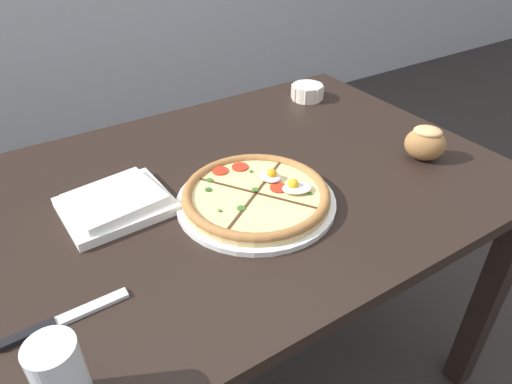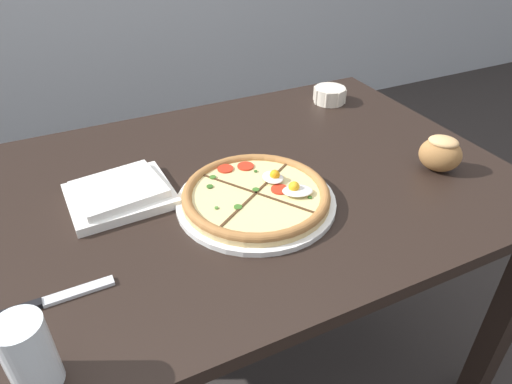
# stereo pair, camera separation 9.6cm
# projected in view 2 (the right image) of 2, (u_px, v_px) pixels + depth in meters

# --- Properties ---
(ground_plane) EXTENTS (12.00, 12.00, 0.00)m
(ground_plane) POSITION_uv_depth(u_px,v_px,m) (215.00, 384.00, 1.44)
(ground_plane) COLOR #2D2826
(dining_table) EXTENTS (1.45, 0.86, 0.74)m
(dining_table) POSITION_uv_depth(u_px,v_px,m) (201.00, 224.00, 1.07)
(dining_table) COLOR black
(dining_table) RESTS_ON ground_plane
(pizza) EXTENTS (0.34, 0.34, 0.05)m
(pizza) POSITION_uv_depth(u_px,v_px,m) (256.00, 196.00, 0.96)
(pizza) COLOR white
(pizza) RESTS_ON dining_table
(ramekin_bowl) EXTENTS (0.10, 0.10, 0.05)m
(ramekin_bowl) POSITION_uv_depth(u_px,v_px,m) (330.00, 94.00, 1.40)
(ramekin_bowl) COLOR silver
(ramekin_bowl) RESTS_ON dining_table
(napkin_folded) EXTENTS (0.22, 0.19, 0.04)m
(napkin_folded) POSITION_uv_depth(u_px,v_px,m) (120.00, 193.00, 0.98)
(napkin_folded) COLOR silver
(napkin_folded) RESTS_ON dining_table
(bread_piece_near) EXTENTS (0.12, 0.12, 0.09)m
(bread_piece_near) POSITION_uv_depth(u_px,v_px,m) (441.00, 153.00, 1.06)
(bread_piece_near) COLOR #A3703D
(bread_piece_near) RESTS_ON dining_table
(knife_spare) EXTENTS (0.20, 0.02, 0.01)m
(knife_spare) POSITION_uv_depth(u_px,v_px,m) (51.00, 300.00, 0.75)
(knife_spare) COLOR silver
(knife_spare) RESTS_ON dining_table
(water_glass) EXTENTS (0.06, 0.06, 0.12)m
(water_glass) POSITION_uv_depth(u_px,v_px,m) (30.00, 358.00, 0.60)
(water_glass) COLOR white
(water_glass) RESTS_ON dining_table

